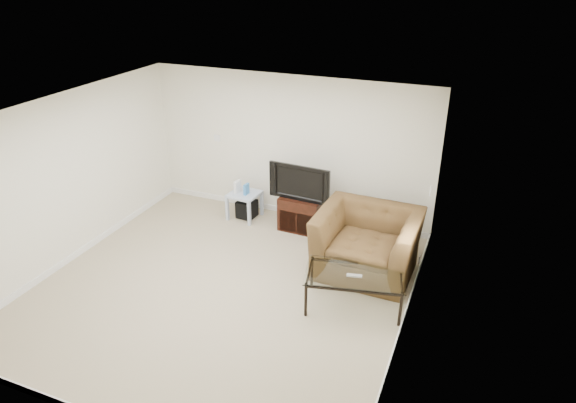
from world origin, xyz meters
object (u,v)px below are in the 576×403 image
at_px(tv_stand, 302,213).
at_px(recliner, 368,233).
at_px(television, 302,181).
at_px(side_table, 245,205).
at_px(subwoofer, 247,209).
at_px(coffee_table, 354,290).

height_order(tv_stand, recliner, recliner).
distance_m(television, side_table, 1.26).
bearing_deg(recliner, subwoofer, 161.38).
bearing_deg(side_table, television, -1.56).
height_order(recliner, coffee_table, recliner).
bearing_deg(coffee_table, recliner, 93.97).
height_order(tv_stand, subwoofer, tv_stand).
distance_m(side_table, subwoofer, 0.08).
height_order(subwoofer, coffee_table, coffee_table).
height_order(television, coffee_table, television).
bearing_deg(recliner, tv_stand, 148.80).
bearing_deg(subwoofer, recliner, -20.05).
bearing_deg(television, side_table, -177.91).
height_order(tv_stand, coffee_table, tv_stand).
bearing_deg(side_table, subwoofer, 29.15).
relative_size(side_table, recliner, 0.35).
distance_m(tv_stand, television, 0.60).
bearing_deg(recliner, television, 149.72).
relative_size(tv_stand, television, 0.72).
distance_m(television, subwoofer, 1.27).
bearing_deg(coffee_table, television, 128.90).
relative_size(television, side_table, 1.97).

